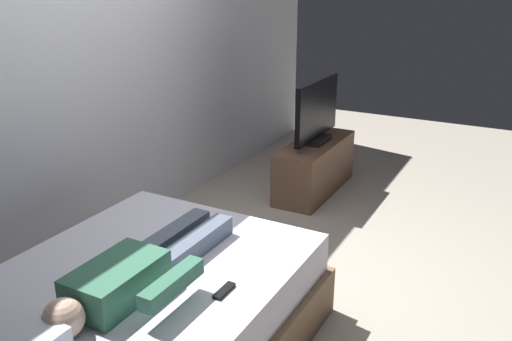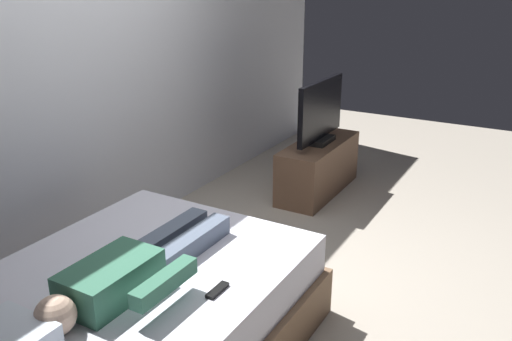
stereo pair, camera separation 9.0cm
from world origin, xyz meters
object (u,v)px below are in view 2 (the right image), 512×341
at_px(bed, 122,328).
at_px(person, 132,270).
at_px(tv_stand, 318,167).
at_px(tv, 321,113).
at_px(remote, 217,290).

xyz_separation_m(bed, person, (0.03, -0.08, 0.36)).
height_order(bed, person, person).
relative_size(tv_stand, tv, 1.25).
bearing_deg(tv_stand, remote, -167.11).
relative_size(bed, person, 1.65).
bearing_deg(tv_stand, bed, -177.63).
bearing_deg(tv, tv_stand, 90.00).
relative_size(person, tv, 1.43).
bearing_deg(remote, tv_stand, 12.89).
bearing_deg(bed, remote, -69.61).
bearing_deg(tv, bed, -177.63).
distance_m(person, tv, 2.79).
distance_m(bed, tv, 2.85).
bearing_deg(person, tv_stand, 4.03).
bearing_deg(tv_stand, tv, -90.00).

